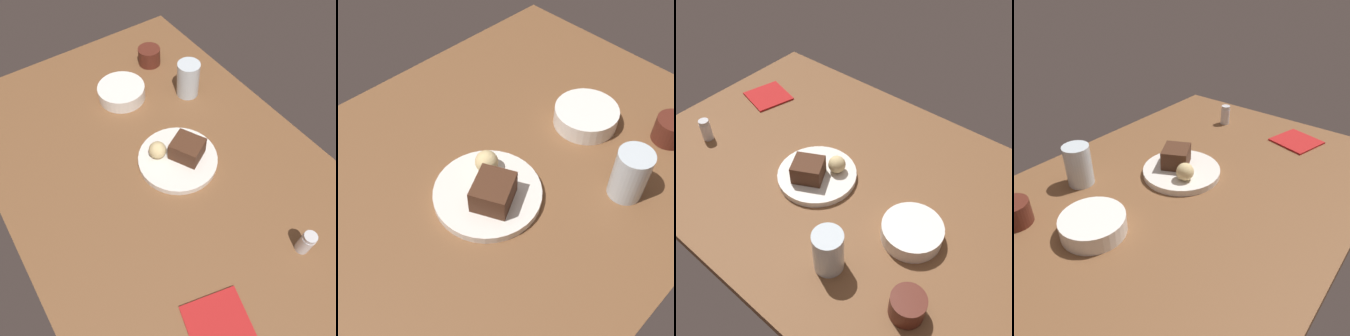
{
  "view_description": "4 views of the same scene",
  "coord_description": "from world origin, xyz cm",
  "views": [
    {
      "loc": [
        -48.42,
        29.33,
        80.4
      ],
      "look_at": [
        -6.34,
        0.24,
        6.9
      ],
      "focal_mm": 36.11,
      "sensor_mm": 36.0,
      "label": 1
    },
    {
      "loc": [
        -35.32,
        -42.55,
        70.44
      ],
      "look_at": [
        1.89,
        -4.47,
        6.95
      ],
      "focal_mm": 43.17,
      "sensor_mm": 36.0,
      "label": 2
    },
    {
      "loc": [
        49.77,
        -57.48,
        82.03
      ],
      "look_at": [
        1.4,
        0.75,
        5.66
      ],
      "focal_mm": 40.94,
      "sensor_mm": 36.0,
      "label": 3
    },
    {
      "loc": [
        59.6,
        46.32,
        55.97
      ],
      "look_at": [
        -0.98,
        -2.48,
        7.29
      ],
      "focal_mm": 35.68,
      "sensor_mm": 36.0,
      "label": 4
    }
  ],
  "objects": [
    {
      "name": "dessert_plate",
      "position": [
        -3.76,
        -4.88,
        3.92
      ],
      "size": [
        22.25,
        22.25,
        1.85
      ],
      "primitive_type": "cylinder",
      "color": "white",
      "rests_on": "dining_table"
    },
    {
      "name": "chocolate_cake_slice",
      "position": [
        -4.46,
        -7.46,
        7.61
      ],
      "size": [
        10.65,
        10.28,
        5.51
      ],
      "primitive_type": "cube",
      "rotation": [
        0.0,
        0.0,
        3.62
      ],
      "color": "#472819",
      "rests_on": "dessert_plate"
    },
    {
      "name": "coffee_cup",
      "position": [
        37.25,
        -21.92,
        5.94
      ],
      "size": [
        7.72,
        7.72,
        5.88
      ],
      "primitive_type": "cylinder",
      "color": "#562319",
      "rests_on": "dining_table"
    },
    {
      "name": "water_glass",
      "position": [
        17.24,
        -23.81,
        8.74
      ],
      "size": [
        7.17,
        7.17,
        11.49
      ],
      "primitive_type": "cylinder",
      "color": "silver",
      "rests_on": "dining_table"
    },
    {
      "name": "side_bowl",
      "position": [
        27.71,
        -5.12,
        5.19
      ],
      "size": [
        15.07,
        15.07,
        4.39
      ],
      "primitive_type": "cylinder",
      "color": "white",
      "rests_on": "dining_table"
    },
    {
      "name": "bread_roll",
      "position": [
        0.31,
        -0.65,
        7.29
      ],
      "size": [
        4.89,
        4.89,
        4.89
      ],
      "primitive_type": "sphere",
      "color": "#DBC184",
      "rests_on": "dessert_plate"
    },
    {
      "name": "dining_table",
      "position": [
        0.0,
        0.0,
        1.5
      ],
      "size": [
        120.0,
        84.0,
        3.0
      ],
      "primitive_type": "cube",
      "color": "brown",
      "rests_on": "ground"
    }
  ]
}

